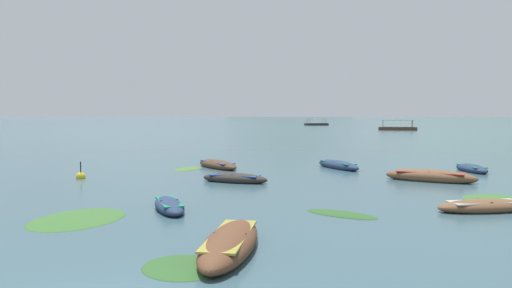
# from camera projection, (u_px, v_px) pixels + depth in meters

# --- Properties ---
(ground_plane) EXTENTS (6000.00, 6000.00, 0.00)m
(ground_plane) POSITION_uv_depth(u_px,v_px,m) (262.00, 116.00, 1504.48)
(ground_plane) COLOR #385660
(mountain_1) EXTENTS (1394.81, 1394.81, 412.55)m
(mountain_1) POSITION_uv_depth(u_px,v_px,m) (139.00, 72.00, 2183.59)
(mountain_1) COLOR slate
(mountain_1) RESTS_ON ground
(mountain_2) EXTENTS (799.21, 799.21, 271.83)m
(mountain_2) POSITION_uv_depth(u_px,v_px,m) (287.00, 84.00, 1974.25)
(mountain_2) COLOR #4C5B56
(mountain_2) RESTS_ON ground
(mountain_3) EXTENTS (1267.09, 1267.09, 465.11)m
(mountain_3) POSITION_uv_depth(u_px,v_px,m) (484.00, 58.00, 1861.97)
(mountain_3) COLOR slate
(mountain_3) RESTS_ON ground
(rowboat_0) EXTENTS (3.71, 1.72, 0.53)m
(rowboat_0) POSITION_uv_depth(u_px,v_px,m) (485.00, 206.00, 16.31)
(rowboat_0) COLOR brown
(rowboat_0) RESTS_ON ground
(rowboat_1) EXTENTS (1.95, 3.16, 0.50)m
(rowboat_1) POSITION_uv_depth(u_px,v_px,m) (169.00, 206.00, 16.47)
(rowboat_1) COLOR navy
(rowboat_1) RESTS_ON ground
(rowboat_3) EXTENTS (1.78, 4.46, 0.70)m
(rowboat_3) POSITION_uv_depth(u_px,v_px,m) (230.00, 243.00, 11.41)
(rowboat_3) COLOR brown
(rowboat_3) RESTS_ON ground
(rowboat_4) EXTENTS (4.59, 3.33, 0.76)m
(rowboat_4) POSITION_uv_depth(u_px,v_px,m) (430.00, 177.00, 23.74)
(rowboat_4) COLOR brown
(rowboat_4) RESTS_ON ground
(rowboat_6) EXTENTS (3.65, 2.20, 0.59)m
(rowboat_6) POSITION_uv_depth(u_px,v_px,m) (235.00, 179.00, 23.33)
(rowboat_6) COLOR #2D2826
(rowboat_6) RESTS_ON ground
(rowboat_8) EXTENTS (3.52, 4.48, 0.63)m
(rowboat_8) POSITION_uv_depth(u_px,v_px,m) (217.00, 165.00, 29.77)
(rowboat_8) COLOR #4C3323
(rowboat_8) RESTS_ON ground
(rowboat_9) EXTENTS (1.25, 3.27, 0.56)m
(rowboat_9) POSITION_uv_depth(u_px,v_px,m) (471.00, 169.00, 27.78)
(rowboat_9) COLOR navy
(rowboat_9) RESTS_ON ground
(rowboat_10) EXTENTS (2.70, 4.42, 0.63)m
(rowboat_10) POSITION_uv_depth(u_px,v_px,m) (338.00, 165.00, 29.48)
(rowboat_10) COLOR navy
(rowboat_10) RESTS_ON ground
(ferry_1) EXTENTS (8.14, 5.08, 2.54)m
(ferry_1) POSITION_uv_depth(u_px,v_px,m) (316.00, 124.00, 155.29)
(ferry_1) COLOR #2D2826
(ferry_1) RESTS_ON ground
(ferry_2) EXTENTS (8.93, 5.31, 2.54)m
(ferry_2) POSITION_uv_depth(u_px,v_px,m) (397.00, 128.00, 104.97)
(ferry_2) COLOR #4C3323
(ferry_2) RESTS_ON ground
(mooring_buoy) EXTENTS (0.49, 0.49, 1.05)m
(mooring_buoy) POSITION_uv_depth(u_px,v_px,m) (81.00, 176.00, 24.73)
(mooring_buoy) COLOR yellow
(mooring_buoy) RESTS_ON ground
(weed_patch_0) EXTENTS (2.14, 2.99, 0.14)m
(weed_patch_0) POSITION_uv_depth(u_px,v_px,m) (188.00, 169.00, 29.17)
(weed_patch_0) COLOR #477033
(weed_patch_0) RESTS_ON ground
(weed_patch_1) EXTENTS (2.73, 3.40, 0.14)m
(weed_patch_1) POSITION_uv_depth(u_px,v_px,m) (428.00, 173.00, 27.10)
(weed_patch_1) COLOR #477033
(weed_patch_1) RESTS_ON ground
(weed_patch_2) EXTENTS (2.92, 2.60, 0.14)m
(weed_patch_2) POSITION_uv_depth(u_px,v_px,m) (496.00, 199.00, 18.63)
(weed_patch_2) COLOR #38662D
(weed_patch_2) RESTS_ON ground
(weed_patch_3) EXTENTS (2.59, 2.60, 0.14)m
(weed_patch_3) POSITION_uv_depth(u_px,v_px,m) (183.00, 267.00, 10.26)
(weed_patch_3) COLOR #2D5628
(weed_patch_3) RESTS_ON ground
(weed_patch_4) EXTENTS (2.73, 2.34, 0.14)m
(weed_patch_4) POSITION_uv_depth(u_px,v_px,m) (341.00, 214.00, 15.76)
(weed_patch_4) COLOR #2D5628
(weed_patch_4) RESTS_ON ground
(weed_patch_5) EXTENTS (3.55, 4.16, 0.14)m
(weed_patch_5) POSITION_uv_depth(u_px,v_px,m) (78.00, 219.00, 15.03)
(weed_patch_5) COLOR #38662D
(weed_patch_5) RESTS_ON ground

